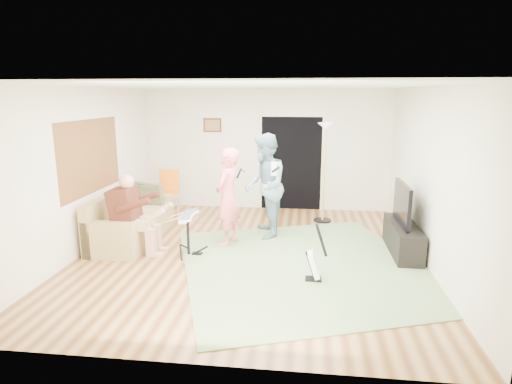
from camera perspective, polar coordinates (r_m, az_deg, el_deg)
floor at (r=7.14m, az=-0.80°, el=-8.28°), size 6.00×6.00×0.00m
walls at (r=6.77m, az=-0.84°, el=2.44°), size 5.50×6.00×2.70m
ceiling at (r=6.66m, az=-0.88°, el=13.95°), size 6.00×6.00×0.00m
window_blinds at (r=7.77m, az=-21.19°, el=4.42°), size 0.00×2.05×2.05m
doorway at (r=9.71m, az=4.72°, el=3.78°), size 2.10×0.00×2.10m
picture_frame at (r=9.85m, az=-5.84°, el=8.85°), size 0.42×0.03×0.32m
area_rug at (r=6.71m, az=6.39°, el=-9.71°), size 4.65×4.85×0.02m
sofa at (r=8.11m, az=-16.65°, el=-4.07°), size 0.88×2.13×0.86m
drummer at (r=7.32m, az=-15.73°, el=-3.99°), size 0.86×0.48×1.32m
drum_kit at (r=7.10m, az=-9.03°, el=-5.91°), size 0.39×0.69×0.71m
singer at (r=7.38m, az=-3.78°, el=-0.68°), size 0.54×0.70×1.70m
microphone at (r=7.26m, az=-2.27°, el=2.50°), size 0.06×0.06×0.24m
guitarist at (r=7.76m, az=1.17°, el=0.80°), size 0.88×1.04×1.91m
guitar_held at (r=7.68m, az=2.67°, el=3.27°), size 0.21×0.61×0.26m
guitar_spare at (r=6.15m, az=7.79°, el=-9.57°), size 0.30×0.27×0.83m
torchiere_lamp at (r=8.76m, az=9.14°, el=4.93°), size 0.36×0.36×2.03m
dining_chair at (r=9.24m, az=-11.77°, el=-1.24°), size 0.47×0.49×1.03m
tv_cabinet at (r=7.50m, az=18.97°, el=-5.91°), size 0.40×1.40×0.50m
television at (r=7.33m, az=18.92°, el=-1.46°), size 0.06×1.05×0.67m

